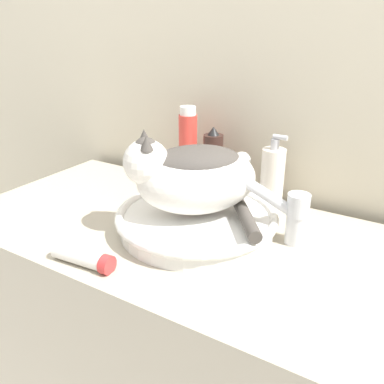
{
  "coord_description": "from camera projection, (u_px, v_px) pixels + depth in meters",
  "views": [
    {
      "loc": [
        0.42,
        -0.42,
        1.26
      ],
      "look_at": [
        -0.0,
        0.27,
        0.92
      ],
      "focal_mm": 38.0,
      "sensor_mm": 36.0,
      "label": 1
    }
  ],
  "objects": [
    {
      "name": "wall_back",
      "position": [
        260.0,
        48.0,
        1.03
      ],
      "size": [
        8.0,
        0.05,
        2.4
      ],
      "color": "beige",
      "rests_on": "ground_plane"
    },
    {
      "name": "vanity_counter",
      "position": [
        193.0,
        369.0,
        1.08
      ],
      "size": [
        1.14,
        0.54,
        0.82
      ],
      "color": "#B2A893",
      "rests_on": "ground_plane"
    },
    {
      "name": "sink_basin",
      "position": [
        195.0,
        219.0,
        0.92
      ],
      "size": [
        0.37,
        0.37,
        0.05
      ],
      "color": "white",
      "rests_on": "vanity_counter"
    },
    {
      "name": "cat",
      "position": [
        190.0,
        174.0,
        0.87
      ],
      "size": [
        0.34,
        0.3,
        0.18
      ],
      "rotation": [
        0.0,
        0.0,
        3.88
      ],
      "color": "silver",
      "rests_on": "sink_basin"
    },
    {
      "name": "faucet",
      "position": [
        290.0,
        213.0,
        0.85
      ],
      "size": [
        0.15,
        0.07,
        0.15
      ],
      "rotation": [
        0.0,
        0.0,
        -2.86
      ],
      "color": "silver",
      "rests_on": "vanity_counter"
    },
    {
      "name": "shampoo_bottle_tall",
      "position": [
        188.0,
        150.0,
        1.11
      ],
      "size": [
        0.05,
        0.05,
        0.23
      ],
      "color": "#DB3D33",
      "rests_on": "vanity_counter"
    },
    {
      "name": "hairspray_can_black",
      "position": [
        213.0,
        164.0,
        1.08
      ],
      "size": [
        0.05,
        0.05,
        0.19
      ],
      "color": "#331E19",
      "rests_on": "vanity_counter"
    },
    {
      "name": "soap_pump_bottle",
      "position": [
        272.0,
        178.0,
        1.01
      ],
      "size": [
        0.06,
        0.06,
        0.19
      ],
      "color": "silver",
      "rests_on": "vanity_counter"
    },
    {
      "name": "deodorant_stick",
      "position": [
        241.0,
        177.0,
        1.05
      ],
      "size": [
        0.05,
        0.05,
        0.14
      ],
      "color": "white",
      "rests_on": "vanity_counter"
    },
    {
      "name": "cream_tube",
      "position": [
        84.0,
        258.0,
        0.79
      ],
      "size": [
        0.14,
        0.05,
        0.04
      ],
      "rotation": [
        0.0,
        0.0,
        0.08
      ],
      "color": "silver",
      "rests_on": "vanity_counter"
    }
  ]
}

